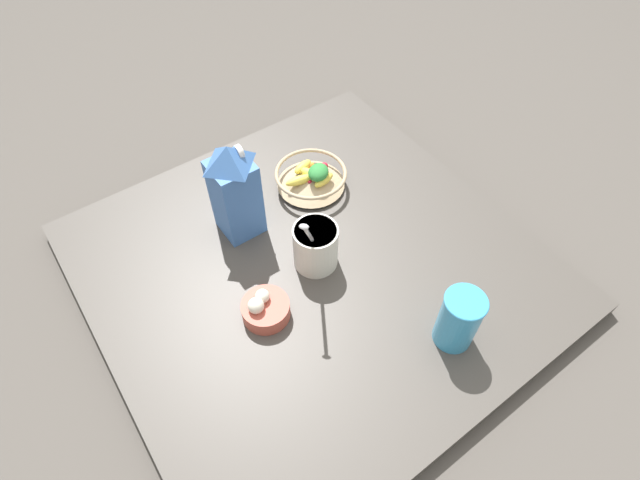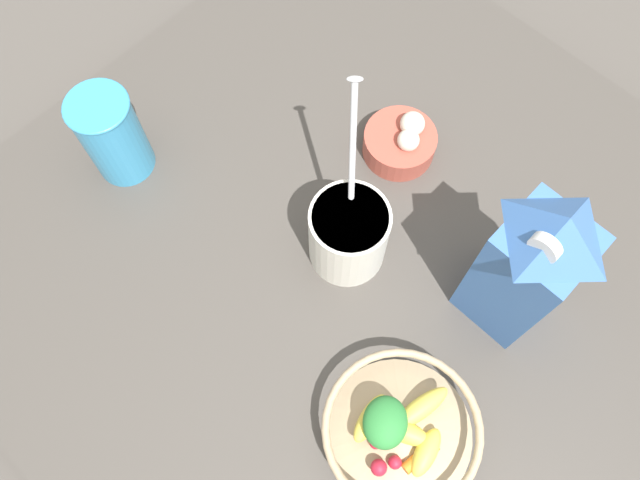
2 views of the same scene
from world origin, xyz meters
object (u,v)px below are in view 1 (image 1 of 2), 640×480
object	(u,v)px
drinking_cup	(459,319)
garlic_bowl	(265,308)
yogurt_tub	(315,244)
fruit_bowl	(311,177)
milk_carton	(235,190)

from	to	relation	value
drinking_cup	garlic_bowl	world-z (taller)	drinking_cup
yogurt_tub	garlic_bowl	size ratio (longest dim) A/B	2.40
fruit_bowl	milk_carton	bearing A→B (deg)	93.76
yogurt_tub	drinking_cup	size ratio (longest dim) A/B	1.75
fruit_bowl	drinking_cup	xyz separation A→B (m)	(-0.54, 0.01, 0.04)
drinking_cup	garlic_bowl	distance (m)	0.41
yogurt_tub	fruit_bowl	bearing A→B (deg)	-32.88
fruit_bowl	yogurt_tub	bearing A→B (deg)	147.12
yogurt_tub	garlic_bowl	bearing A→B (deg)	108.04
fruit_bowl	milk_carton	distance (m)	0.25
drinking_cup	fruit_bowl	bearing A→B (deg)	-1.47
garlic_bowl	milk_carton	bearing A→B (deg)	-18.41
milk_carton	yogurt_tub	size ratio (longest dim) A/B	1.04
yogurt_tub	drinking_cup	world-z (taller)	yogurt_tub
yogurt_tub	drinking_cup	distance (m)	0.36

